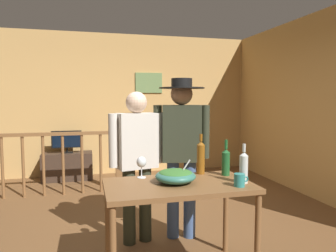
{
  "coord_description": "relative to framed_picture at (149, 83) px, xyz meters",
  "views": [
    {
      "loc": [
        -0.63,
        -3.43,
        1.51
      ],
      "look_at": [
        0.1,
        -0.61,
        1.25
      ],
      "focal_mm": 33.7,
      "sensor_mm": 36.0,
      "label": 1
    }
  ],
  "objects": [
    {
      "name": "tv_console",
      "position": [
        -1.6,
        -0.29,
        -1.57
      ],
      "size": [
        0.9,
        0.4,
        0.5
      ],
      "primitive_type": "cube",
      "color": "#38281E",
      "rests_on": "ground_plane"
    },
    {
      "name": "flat_screen_tv",
      "position": [
        -1.6,
        -0.32,
        -1.07
      ],
      "size": [
        0.53,
        0.12,
        0.41
      ],
      "color": "black",
      "rests_on": "tv_console"
    },
    {
      "name": "stair_railing",
      "position": [
        -1.55,
        -1.23,
        -1.22
      ],
      "size": [
        2.39,
        0.1,
        1.04
      ],
      "color": "brown",
      "rests_on": "ground_plane"
    },
    {
      "name": "wine_bottle_clear",
      "position": [
        0.03,
        -3.98,
        -0.88
      ],
      "size": [
        0.07,
        0.07,
        0.33
      ],
      "color": "silver",
      "rests_on": "serving_table"
    },
    {
      "name": "side_wall_right",
      "position": [
        2.11,
        -2.01,
        -0.43
      ],
      "size": [
        0.1,
        4.44,
        2.77
      ],
      "primitive_type": "cube",
      "color": "tan",
      "rests_on": "ground_plane"
    },
    {
      "name": "mug_teal",
      "position": [
        -0.05,
        -4.07,
        -0.97
      ],
      "size": [
        0.12,
        0.09,
        0.1
      ],
      "color": "teal",
      "rests_on": "serving_table"
    },
    {
      "name": "back_wall",
      "position": [
        -0.6,
        0.06,
        -0.43
      ],
      "size": [
        5.4,
        0.1,
        2.77
      ],
      "primitive_type": "cube",
      "color": "tan",
      "rests_on": "ground_plane"
    },
    {
      "name": "person_standing_left",
      "position": [
        -0.74,
        -3.15,
        -0.89
      ],
      "size": [
        0.58,
        0.3,
        1.58
      ],
      "rotation": [
        0.0,
        0.0,
        3.37
      ],
      "color": "#2D3323",
      "rests_on": "ground_plane"
    },
    {
      "name": "framed_picture",
      "position": [
        0.0,
        0.0,
        0.0
      ],
      "size": [
        0.55,
        0.03,
        0.4
      ],
      "primitive_type": "cube",
      "color": "#6B8A51"
    },
    {
      "name": "wine_bottle_amber",
      "position": [
        -0.2,
        -3.59,
        -0.86
      ],
      "size": [
        0.08,
        0.08,
        0.38
      ],
      "color": "brown",
      "rests_on": "serving_table"
    },
    {
      "name": "serving_table",
      "position": [
        -0.5,
        -3.86,
        -1.11
      ],
      "size": [
        1.22,
        0.68,
        0.8
      ],
      "color": "brown",
      "rests_on": "ground_plane"
    },
    {
      "name": "wine_glass",
      "position": [
        -0.77,
        -3.6,
        -0.88
      ],
      "size": [
        0.09,
        0.09,
        0.19
      ],
      "color": "silver",
      "rests_on": "serving_table"
    },
    {
      "name": "salad_bowl",
      "position": [
        -0.52,
        -3.84,
        -0.96
      ],
      "size": [
        0.34,
        0.34,
        0.19
      ],
      "color": "#337060",
      "rests_on": "serving_table"
    },
    {
      "name": "wine_bottle_green",
      "position": [
        -0.0,
        -3.7,
        -0.89
      ],
      "size": [
        0.07,
        0.07,
        0.33
      ],
      "color": "#1E5628",
      "rests_on": "serving_table"
    },
    {
      "name": "ground_plane",
      "position": [
        -0.6,
        -2.9,
        -1.82
      ],
      "size": [
        7.69,
        7.69,
        0.0
      ],
      "primitive_type": "plane",
      "color": "brown"
    },
    {
      "name": "person_standing_right",
      "position": [
        -0.26,
        -3.15,
        -0.78
      ],
      "size": [
        0.58,
        0.48,
        1.72
      ],
      "rotation": [
        0.0,
        0.0,
        2.92
      ],
      "color": "#3D5684",
      "rests_on": "ground_plane"
    }
  ]
}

